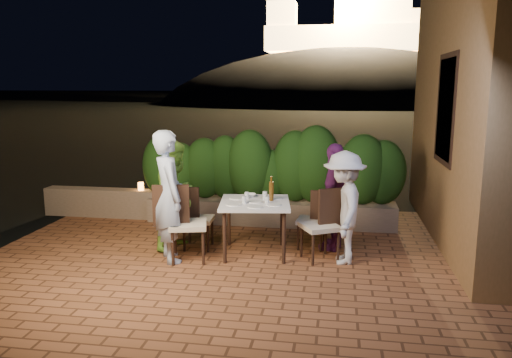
% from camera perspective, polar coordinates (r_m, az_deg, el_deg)
% --- Properties ---
extents(ground, '(400.00, 400.00, 0.00)m').
position_cam_1_polar(ground, '(6.48, -2.99, -10.62)').
color(ground, black).
rests_on(ground, ground).
extents(terrace_floor, '(7.00, 6.00, 0.15)m').
position_cam_1_polar(terrace_floor, '(6.96, -2.10, -9.57)').
color(terrace_floor, brown).
rests_on(terrace_floor, ground).
extents(building_wall, '(1.60, 5.00, 5.00)m').
position_cam_1_polar(building_wall, '(8.22, 26.02, 10.79)').
color(building_wall, olive).
rests_on(building_wall, ground).
extents(window_pane, '(0.08, 1.00, 1.40)m').
position_cam_1_polar(window_pane, '(7.56, 21.07, 7.46)').
color(window_pane, black).
rests_on(window_pane, building_wall).
extents(window_frame, '(0.06, 1.15, 1.55)m').
position_cam_1_polar(window_frame, '(7.55, 20.99, 7.46)').
color(window_frame, black).
rests_on(window_frame, building_wall).
extents(planter, '(4.20, 0.55, 0.40)m').
position_cam_1_polar(planter, '(8.54, 1.60, -3.78)').
color(planter, '#76624B').
rests_on(planter, ground).
extents(hedge, '(4.00, 0.70, 1.10)m').
position_cam_1_polar(hedge, '(8.38, 1.62, 1.19)').
color(hedge, '#17370F').
rests_on(hedge, planter).
extents(parapet, '(2.20, 0.30, 0.50)m').
position_cam_1_polar(parapet, '(9.40, -16.86, -2.59)').
color(parapet, '#76624B').
rests_on(parapet, ground).
extents(hill, '(52.00, 40.00, 22.00)m').
position_cam_1_polar(hill, '(66.20, 9.92, 5.04)').
color(hill, black).
rests_on(hill, ground).
extents(fortress, '(26.00, 8.00, 8.00)m').
position_cam_1_polar(fortress, '(66.40, 10.33, 17.58)').
color(fortress, '#FFCC7A').
rests_on(fortress, hill).
extents(dining_table, '(1.07, 1.07, 0.75)m').
position_cam_1_polar(dining_table, '(6.98, -0.13, -5.60)').
color(dining_table, white).
rests_on(dining_table, ground).
extents(plate_nw, '(0.21, 0.21, 0.01)m').
position_cam_1_polar(plate_nw, '(6.71, -2.55, -2.91)').
color(plate_nw, white).
rests_on(plate_nw, dining_table).
extents(plate_sw, '(0.23, 0.23, 0.01)m').
position_cam_1_polar(plate_sw, '(7.09, -2.20, -2.18)').
color(plate_sw, white).
rests_on(plate_sw, dining_table).
extents(plate_ne, '(0.21, 0.21, 0.01)m').
position_cam_1_polar(plate_ne, '(6.70, 2.01, -2.94)').
color(plate_ne, white).
rests_on(plate_ne, dining_table).
extents(plate_se, '(0.24, 0.24, 0.01)m').
position_cam_1_polar(plate_se, '(7.10, 2.14, -2.14)').
color(plate_se, white).
rests_on(plate_se, dining_table).
extents(plate_centre, '(0.21, 0.21, 0.01)m').
position_cam_1_polar(plate_centre, '(6.87, -0.16, -2.59)').
color(plate_centre, white).
rests_on(plate_centre, dining_table).
extents(plate_front, '(0.20, 0.20, 0.01)m').
position_cam_1_polar(plate_front, '(6.58, -0.09, -3.19)').
color(plate_front, white).
rests_on(plate_front, dining_table).
extents(glass_nw, '(0.06, 0.06, 0.10)m').
position_cam_1_polar(glass_nw, '(6.76, -1.36, -2.40)').
color(glass_nw, silver).
rests_on(glass_nw, dining_table).
extents(glass_sw, '(0.06, 0.06, 0.10)m').
position_cam_1_polar(glass_sw, '(7.05, -1.06, -1.88)').
color(glass_sw, silver).
rests_on(glass_sw, dining_table).
extents(glass_ne, '(0.06, 0.06, 0.10)m').
position_cam_1_polar(glass_ne, '(6.76, 1.27, -2.42)').
color(glass_ne, silver).
rests_on(glass_ne, dining_table).
extents(glass_se, '(0.07, 0.07, 0.12)m').
position_cam_1_polar(glass_se, '(7.01, 1.04, -1.88)').
color(glass_se, silver).
rests_on(glass_se, dining_table).
extents(beer_bottle, '(0.07, 0.07, 0.34)m').
position_cam_1_polar(beer_bottle, '(6.92, 1.76, -1.10)').
color(beer_bottle, '#53330D').
rests_on(beer_bottle, dining_table).
extents(bowl, '(0.18, 0.18, 0.04)m').
position_cam_1_polar(bowl, '(7.19, -0.69, -1.86)').
color(bowl, white).
rests_on(bowl, dining_table).
extents(chair_left_front, '(0.59, 0.59, 1.04)m').
position_cam_1_polar(chair_left_front, '(6.75, -7.76, -4.99)').
color(chair_left_front, black).
rests_on(chair_left_front, ground).
extents(chair_left_back, '(0.44, 0.44, 0.90)m').
position_cam_1_polar(chair_left_back, '(7.25, -6.63, -4.43)').
color(chair_left_back, black).
rests_on(chair_left_back, ground).
extents(chair_right_front, '(0.61, 0.61, 0.97)m').
position_cam_1_polar(chair_right_front, '(6.77, 7.32, -5.21)').
color(chair_right_front, black).
rests_on(chair_right_front, ground).
extents(chair_right_back, '(0.44, 0.44, 0.86)m').
position_cam_1_polar(chair_right_back, '(7.26, 6.36, -4.58)').
color(chair_right_back, black).
rests_on(chair_right_back, ground).
extents(diner_blue, '(0.70, 0.77, 1.76)m').
position_cam_1_polar(diner_blue, '(6.72, -9.92, -1.95)').
color(diner_blue, '#A3B5D1').
rests_on(diner_blue, ground).
extents(diner_green, '(0.74, 0.87, 1.56)m').
position_cam_1_polar(diner_green, '(7.24, -9.06, -1.84)').
color(diner_green, '#84C43D').
rests_on(diner_green, ground).
extents(diner_white, '(0.62, 1.00, 1.50)m').
position_cam_1_polar(diner_white, '(6.66, 10.01, -3.24)').
color(diner_white, silver).
rests_on(diner_white, ground).
extents(diner_purple, '(0.61, 0.97, 1.54)m').
position_cam_1_polar(diner_purple, '(7.19, 9.00, -2.02)').
color(diner_purple, '#652162').
rests_on(diner_purple, ground).
extents(parapet_lamp, '(0.10, 0.10, 0.14)m').
position_cam_1_polar(parapet_lamp, '(9.05, -13.02, -0.83)').
color(parapet_lamp, orange).
rests_on(parapet_lamp, parapet).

